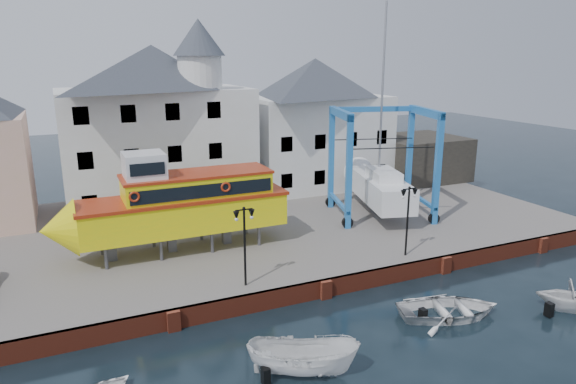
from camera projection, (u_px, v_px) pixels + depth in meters
name	position (u px, v px, depth m)	size (l,w,h in m)	color
ground	(325.00, 298.00, 27.13)	(140.00, 140.00, 0.00)	black
hardstanding	(252.00, 228.00, 36.69)	(44.00, 22.00, 1.00)	#65615A
quay_wall	(324.00, 288.00, 27.09)	(44.00, 0.47, 1.00)	maroon
building_white_main	(158.00, 124.00, 39.52)	(14.00, 8.30, 14.00)	silver
building_white_right	(315.00, 123.00, 45.74)	(12.00, 8.00, 11.20)	silver
shed_dark	(417.00, 158.00, 48.88)	(8.00, 7.00, 4.00)	black
lamp_post_left	(244.00, 226.00, 25.52)	(1.12, 0.32, 4.20)	black
lamp_post_right	(408.00, 204.00, 29.49)	(1.12, 0.32, 4.20)	black
tour_boat	(170.00, 205.00, 30.19)	(14.04, 3.42, 6.11)	#59595E
travel_lift	(377.00, 179.00, 38.20)	(8.20, 10.24, 15.00)	#2268AC
motorboat_a	(303.00, 375.00, 20.60)	(1.70, 4.52, 1.75)	white
motorboat_b	(448.00, 316.00, 25.20)	(3.57, 4.99, 1.03)	white
motorboat_c	(571.00, 310.00, 25.79)	(2.91, 3.37, 1.78)	white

